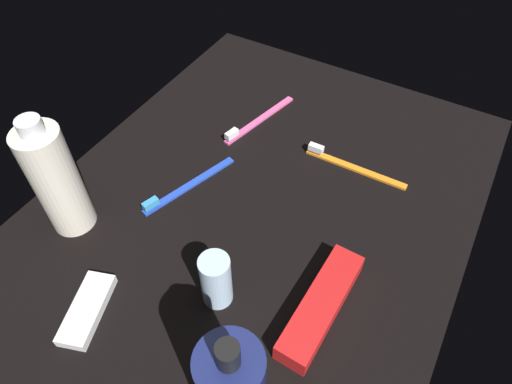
{
  "coord_description": "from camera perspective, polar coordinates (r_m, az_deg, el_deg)",
  "views": [
    {
      "loc": [
        -40.29,
        -23.19,
        56.43
      ],
      "look_at": [
        0.0,
        0.0,
        3.0
      ],
      "focal_mm": 32.0,
      "sensor_mm": 36.0,
      "label": 1
    }
  ],
  "objects": [
    {
      "name": "toothbrush_blue",
      "position": [
        0.76,
        -8.96,
        0.61
      ],
      "size": [
        17.5,
        6.67,
        2.1
      ],
      "color": "blue",
      "rests_on": "ground_plane"
    },
    {
      "name": "bodywash_bottle",
      "position": [
        0.7,
        -23.71,
        1.36
      ],
      "size": [
        6.42,
        6.42,
        20.19
      ],
      "color": "silver",
      "rests_on": "ground_plane"
    },
    {
      "name": "toothpaste_box_red",
      "position": [
        0.62,
        8.13,
        -13.88
      ],
      "size": [
        17.74,
        4.99,
        3.2
      ],
      "primitive_type": "cube",
      "rotation": [
        0.0,
        0.0,
        -0.03
      ],
      "color": "red",
      "rests_on": "ground_plane"
    },
    {
      "name": "toothbrush_pink",
      "position": [
        0.87,
        -0.0,
        8.87
      ],
      "size": [
        17.8,
        5.26,
        2.1
      ],
      "color": "#E55999",
      "rests_on": "ground_plane"
    },
    {
      "name": "toothbrush_orange",
      "position": [
        0.8,
        11.6,
        3.38
      ],
      "size": [
        1.32,
        18.01,
        2.1
      ],
      "color": "orange",
      "rests_on": "ground_plane"
    },
    {
      "name": "deodorant_stick",
      "position": [
        0.6,
        -5.02,
        -10.92
      ],
      "size": [
        4.1,
        4.1,
        8.72
      ],
      "primitive_type": "cylinder",
      "color": "silver",
      "rests_on": "ground_plane"
    },
    {
      "name": "snack_bar_white",
      "position": [
        0.66,
        -20.35,
        -13.58
      ],
      "size": [
        11.13,
        7.14,
        1.5
      ],
      "primitive_type": "cube",
      "rotation": [
        0.0,
        0.0,
        0.33
      ],
      "color": "white",
      "rests_on": "ground_plane"
    },
    {
      "name": "ground_plane",
      "position": [
        0.74,
        0.0,
        -1.84
      ],
      "size": [
        84.0,
        64.0,
        1.2
      ],
      "primitive_type": "cube",
      "color": "black"
    }
  ]
}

